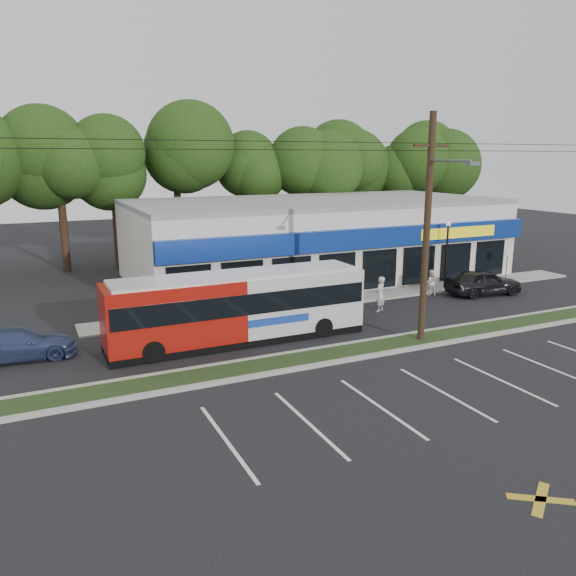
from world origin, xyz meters
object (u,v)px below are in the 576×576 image
(sign_post, at_px, (507,259))
(pedestrian_b, at_px, (430,282))
(utility_pole, at_px, (425,222))
(pedestrian_a, at_px, (380,294))
(lamp_post, at_px, (447,247))
(metrobus, at_px, (238,306))
(car_blue, at_px, (19,344))
(car_dark, at_px, (483,282))

(sign_post, xyz_separation_m, pedestrian_b, (-7.00, -0.80, -0.78))
(utility_pole, bearing_deg, pedestrian_a, 75.24)
(pedestrian_a, relative_size, pedestrian_b, 1.23)
(lamp_post, distance_m, metrobus, 16.08)
(pedestrian_b, bearing_deg, car_blue, 26.11)
(sign_post, relative_size, metrobus, 0.19)
(utility_pole, relative_size, car_dark, 10.87)
(lamp_post, relative_size, car_dark, 0.92)
(utility_pole, xyz_separation_m, metrobus, (-7.29, 3.57, -3.75))
(pedestrian_a, bearing_deg, car_blue, -29.15)
(metrobus, relative_size, pedestrian_b, 7.54)
(car_blue, bearing_deg, utility_pole, -102.43)
(car_dark, height_order, pedestrian_b, car_dark)
(metrobus, xyz_separation_m, car_blue, (-9.00, 1.67, -1.02))
(sign_post, height_order, car_blue, sign_post)
(sign_post, height_order, car_dark, sign_post)
(utility_pole, relative_size, sign_post, 22.47)
(sign_post, height_order, pedestrian_a, sign_post)
(metrobus, relative_size, car_blue, 2.62)
(lamp_post, distance_m, car_dark, 3.14)
(car_blue, relative_size, pedestrian_b, 2.88)
(lamp_post, bearing_deg, utility_pole, -136.05)
(metrobus, relative_size, car_dark, 2.55)
(utility_pole, distance_m, sign_post, 15.71)
(car_blue, xyz_separation_m, pedestrian_b, (22.46, 1.60, 0.13))
(lamp_post, relative_size, metrobus, 0.36)
(car_dark, distance_m, pedestrian_a, 7.82)
(lamp_post, height_order, car_dark, lamp_post)
(lamp_post, bearing_deg, pedestrian_a, -157.71)
(sign_post, bearing_deg, pedestrian_a, -167.72)
(metrobus, height_order, car_blue, metrobus)
(utility_pole, distance_m, metrobus, 8.94)
(metrobus, bearing_deg, car_blue, 169.39)
(metrobus, bearing_deg, pedestrian_b, 13.58)
(lamp_post, height_order, pedestrian_b, lamp_post)
(utility_pole, distance_m, lamp_post, 11.67)
(metrobus, bearing_deg, pedestrian_a, 9.78)
(utility_pole, xyz_separation_m, car_dark, (9.14, 5.56, -4.63))
(metrobus, height_order, car_dark, metrobus)
(pedestrian_b, bearing_deg, metrobus, 35.70)
(utility_pole, relative_size, car_blue, 11.17)
(metrobus, distance_m, car_blue, 9.21)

